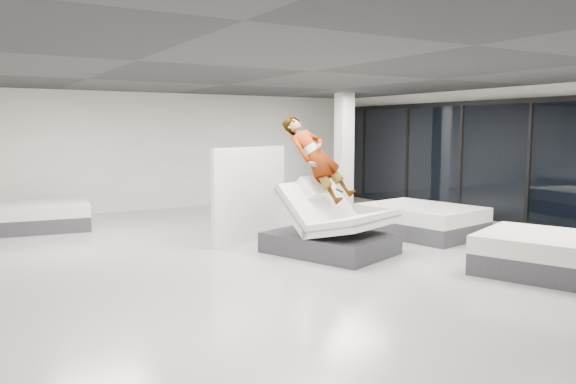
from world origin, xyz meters
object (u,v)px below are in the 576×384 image
object	(u,v)px
person	(317,177)
column	(344,151)
hero_bed	(331,231)
divider_panel	(250,195)
flat_bed_right_near	(559,256)
flat_bed_left_far	(38,216)
flat_bed_right_far	(421,220)
remote	(340,191)

from	to	relation	value
person	column	bearing A→B (deg)	29.03
hero_bed	person	size ratio (longest dim) A/B	1.36
divider_panel	hero_bed	bearing A→B (deg)	-87.71
hero_bed	divider_panel	xyz separation A→B (m)	(-0.76, 1.71, 0.52)
hero_bed	flat_bed_right_near	distance (m)	3.68
flat_bed_right_near	column	distance (m)	7.82
person	flat_bed_left_far	world-z (taller)	person
column	divider_panel	bearing A→B (deg)	-146.97
divider_panel	flat_bed_left_far	distance (m)	5.01
flat_bed_right_far	column	world-z (taller)	column
column	flat_bed_right_far	bearing A→B (deg)	-103.51
hero_bed	divider_panel	bearing A→B (deg)	113.93
person	flat_bed_right_far	bearing A→B (deg)	-16.85
person	remote	xyz separation A→B (m)	(0.33, -0.26, -0.24)
column	flat_bed_right_near	bearing A→B (deg)	-101.25
hero_bed	column	size ratio (longest dim) A/B	0.78
person	flat_bed_right_near	world-z (taller)	person
flat_bed_right_far	flat_bed_left_far	bearing A→B (deg)	144.91
person	divider_panel	world-z (taller)	person
person	flat_bed_right_far	xyz separation A→B (m)	(2.73, 0.14, -1.04)
flat_bed_right_far	person	bearing A→B (deg)	-177.13
flat_bed_left_far	column	xyz separation A→B (m)	(7.83, -0.72, 1.31)
hero_bed	flat_bed_left_far	size ratio (longest dim) A/B	1.07
flat_bed_right_near	flat_bed_left_far	world-z (taller)	flat_bed_right_near
flat_bed_left_far	person	bearing A→B (deg)	-50.20
flat_bed_left_far	flat_bed_right_far	bearing A→B (deg)	-35.09
column	flat_bed_left_far	bearing A→B (deg)	174.78
flat_bed_right_far	hero_bed	bearing A→B (deg)	-170.16
hero_bed	flat_bed_right_near	bearing A→B (deg)	-55.31
flat_bed_right_near	flat_bed_left_far	distance (m)	10.42
flat_bed_right_far	column	distance (m)	4.40
divider_panel	flat_bed_right_far	world-z (taller)	divider_panel
divider_panel	flat_bed_right_far	distance (m)	3.65
remote	divider_panel	bearing A→B (deg)	100.75
hero_bed	flat_bed_left_far	bearing A→B (deg)	128.82
flat_bed_left_far	column	distance (m)	7.97
flat_bed_right_near	flat_bed_left_far	xyz separation A→B (m)	(-6.32, 8.28, -0.01)
hero_bed	person	distance (m)	1.00
divider_panel	flat_bed_right_near	size ratio (longest dim) A/B	0.76
remote	flat_bed_right_near	xyz separation A→B (m)	(1.88, -3.08, -0.81)
person	column	size ratio (longest dim) A/B	0.57
person	flat_bed_right_near	size ratio (longest dim) A/B	0.68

